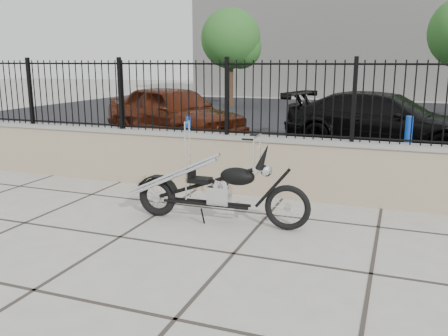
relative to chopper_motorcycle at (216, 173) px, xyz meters
name	(u,v)px	position (x,y,z in m)	size (l,w,h in m)	color
ground_plane	(234,254)	(0.58, -0.94, -0.69)	(90.00, 90.00, 0.00)	#99968E
parking_lot	(350,123)	(0.58, 11.56, -0.69)	(30.00, 30.00, 0.00)	black
retaining_wall	(285,168)	(0.58, 1.56, -0.21)	(14.00, 0.36, 0.96)	gray
iron_fence	(287,100)	(0.58, 1.56, 0.87)	(14.00, 0.08, 1.20)	black
background_building	(378,30)	(0.58, 25.56, 3.31)	(22.00, 6.00, 8.00)	beige
chopper_motorcycle	(216,173)	(0.00, 0.00, 0.00)	(2.31, 0.41, 1.39)	black
car_red	(174,113)	(-3.56, 5.92, 0.07)	(1.80, 4.48, 1.53)	#451809
car_black	(384,122)	(1.88, 6.41, 0.01)	(1.98, 4.86, 1.41)	black
bollard_a	(188,137)	(-2.25, 4.01, -0.23)	(0.11, 0.11, 0.92)	#0A1CA4
bollard_b	(407,146)	(2.41, 3.77, -0.12)	(0.14, 0.14, 1.14)	blue
tree_left	(231,36)	(-5.50, 15.94, 2.61)	(2.80, 2.80, 4.72)	#382619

